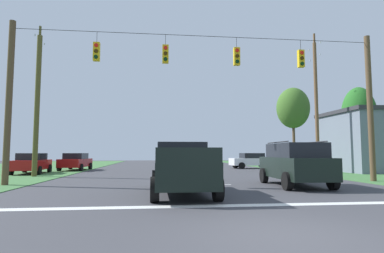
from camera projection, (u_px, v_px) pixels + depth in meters
name	position (u px, v px, depth m)	size (l,w,h in m)	color
ground_plane	(282.00, 235.00, 5.86)	(120.00, 120.00, 0.00)	#3D3D42
stop_bar_stripe	(237.00, 205.00, 9.19)	(15.81, 0.45, 0.01)	white
lane_dash_0	(206.00, 185.00, 15.13)	(0.15, 2.50, 0.01)	white
lane_dash_1	(189.00, 174.00, 22.81)	(0.15, 2.50, 0.01)	white
lane_dash_2	(183.00, 170.00, 28.08)	(0.15, 2.50, 0.01)	white
lane_dash_3	(178.00, 167.00, 35.48)	(0.15, 2.50, 0.01)	white
overhead_signal_span	(201.00, 95.00, 16.23)	(19.07, 0.31, 8.05)	brown
pickup_truck	(182.00, 168.00, 11.85)	(2.29, 5.40, 1.95)	black
suv_black	(295.00, 163.00, 14.62)	(2.38, 4.88, 2.05)	black
distant_car_crossing_white	(252.00, 160.00, 31.39)	(4.44, 2.32, 1.52)	silver
distant_car_oncoming	(76.00, 161.00, 27.69)	(2.22, 4.40, 1.52)	maroon
distant_car_far_parked	(32.00, 163.00, 23.14)	(2.29, 4.43, 1.52)	maroon
utility_pole_mid_right	(316.00, 103.00, 24.26)	(0.27, 1.93, 10.92)	brown
utility_pole_near_left	(37.00, 103.00, 20.57)	(0.32, 1.76, 10.02)	brown
tree_roadside_right	(359.00, 116.00, 24.82)	(2.58, 2.58, 6.77)	brown
tree_roadside_far_right	(293.00, 108.00, 31.99)	(3.30, 3.30, 8.20)	brown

